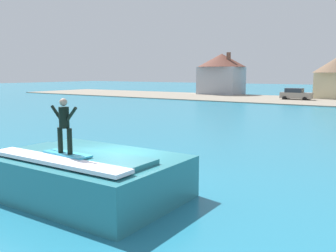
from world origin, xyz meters
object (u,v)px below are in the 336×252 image
object	(u,v)px
surfboard	(67,154)
surfer	(64,123)
house_with_chimney	(221,72)
wave_crest	(89,176)
car_near_shore	(296,94)

from	to	relation	value
surfboard	surfer	world-z (taller)	surfer
house_with_chimney	surfer	bearing A→B (deg)	-69.24
wave_crest	surfer	world-z (taller)	surfer
car_near_shore	surfboard	bearing A→B (deg)	-83.40
surfer	house_with_chimney	xyz separation A→B (m)	(-21.84, 57.60, 1.78)
surfboard	house_with_chimney	size ratio (longest dim) A/B	0.20
car_near_shore	house_with_chimney	distance (m)	17.99
surfboard	house_with_chimney	bearing A→B (deg)	110.78
surfboard	surfer	size ratio (longest dim) A/B	1.07
car_near_shore	house_with_chimney	xyz separation A→B (m)	(-16.03, 7.41, 3.46)
wave_crest	surfboard	distance (m)	1.17
wave_crest	house_with_chimney	size ratio (longest dim) A/B	0.66
car_near_shore	house_with_chimney	size ratio (longest dim) A/B	0.50
wave_crest	surfer	bearing A→B (deg)	-98.99
surfboard	surfer	xyz separation A→B (m)	(0.01, -0.08, 1.01)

